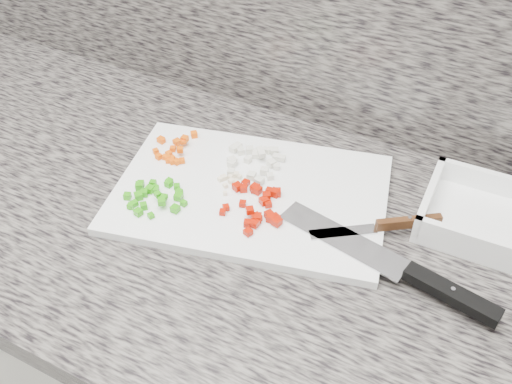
# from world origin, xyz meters

# --- Properties ---
(cabinet) EXTENTS (3.92, 0.62, 0.86)m
(cabinet) POSITION_xyz_m (0.00, 1.44, 0.43)
(cabinet) COLOR white
(cabinet) RESTS_ON ground
(countertop) EXTENTS (3.96, 0.64, 0.04)m
(countertop) POSITION_xyz_m (0.00, 1.44, 0.88)
(countertop) COLOR #615C55
(countertop) RESTS_ON cabinet
(cutting_board) EXTENTS (0.48, 0.37, 0.01)m
(cutting_board) POSITION_xyz_m (0.05, 1.49, 0.91)
(cutting_board) COLOR white
(cutting_board) RESTS_ON countertop
(carrot_pile) EXTENTS (0.08, 0.09, 0.02)m
(carrot_pile) POSITION_xyz_m (-0.11, 1.52, 0.92)
(carrot_pile) COLOR #EB5405
(carrot_pile) RESTS_ON cutting_board
(onion_pile) EXTENTS (0.10, 0.10, 0.02)m
(onion_pile) POSITION_xyz_m (0.02, 1.56, 0.92)
(onion_pile) COLOR silver
(onion_pile) RESTS_ON cutting_board
(green_pepper_pile) EXTENTS (0.10, 0.09, 0.02)m
(green_pepper_pile) POSITION_xyz_m (-0.07, 1.41, 0.92)
(green_pepper_pile) COLOR #2B9C0E
(green_pepper_pile) RESTS_ON cutting_board
(red_pepper_pile) EXTENTS (0.11, 0.11, 0.02)m
(red_pepper_pile) POSITION_xyz_m (0.08, 1.47, 0.92)
(red_pepper_pile) COLOR #AA1202
(red_pepper_pile) RESTS_ON cutting_board
(garlic_pile) EXTENTS (0.05, 0.06, 0.01)m
(garlic_pile) POSITION_xyz_m (0.02, 1.50, 0.92)
(garlic_pile) COLOR beige
(garlic_pile) RESTS_ON cutting_board
(chef_knife) EXTENTS (0.33, 0.10, 0.02)m
(chef_knife) POSITION_xyz_m (0.32, 1.44, 0.92)
(chef_knife) COLOR silver
(chef_knife) RESTS_ON cutting_board
(paring_knife) EXTENTS (0.17, 0.13, 0.02)m
(paring_knife) POSITION_xyz_m (0.27, 1.51, 0.92)
(paring_knife) COLOR silver
(paring_knife) RESTS_ON cutting_board
(tray) EXTENTS (0.23, 0.16, 0.05)m
(tray) POSITION_xyz_m (0.41, 1.60, 0.92)
(tray) COLOR white
(tray) RESTS_ON countertop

